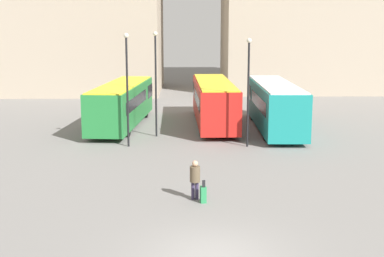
{
  "coord_description": "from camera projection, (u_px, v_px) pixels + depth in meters",
  "views": [
    {
      "loc": [
        -0.84,
        -15.27,
        6.82
      ],
      "look_at": [
        -0.47,
        12.21,
        1.65
      ],
      "focal_mm": 50.0,
      "sensor_mm": 36.0,
      "label": 1
    }
  ],
  "objects": [
    {
      "name": "bus_2",
      "position": [
        274.0,
        104.0,
        36.42
      ],
      "size": [
        2.69,
        12.07,
        3.17
      ],
      "rotation": [
        0.0,
        0.0,
        1.55
      ],
      "color": "#19847F",
      "rests_on": "ground_plane"
    },
    {
      "name": "traveler",
      "position": [
        195.0,
        176.0,
        21.45
      ],
      "size": [
        0.48,
        0.48,
        1.61
      ],
      "rotation": [
        0.0,
        0.0,
        1.73
      ],
      "color": "#382D4C",
      "rests_on": "ground_plane"
    },
    {
      "name": "lamp_post_1",
      "position": [
        127.0,
        82.0,
        30.61
      ],
      "size": [
        0.28,
        0.28,
        6.55
      ],
      "color": "black",
      "rests_on": "ground_plane"
    },
    {
      "name": "bus_1",
      "position": [
        214.0,
        101.0,
        38.25
      ],
      "size": [
        2.79,
        12.45,
        3.11
      ],
      "rotation": [
        0.0,
        0.0,
        1.59
      ],
      "color": "red",
      "rests_on": "ground_plane"
    },
    {
      "name": "bus_0",
      "position": [
        122.0,
        103.0,
        37.64
      ],
      "size": [
        3.53,
        12.2,
        3.0
      ],
      "rotation": [
        0.0,
        0.0,
        1.49
      ],
      "color": "#237A38",
      "rests_on": "ground_plane"
    },
    {
      "name": "lamp_post_2",
      "position": [
        156.0,
        76.0,
        33.53
      ],
      "size": [
        0.28,
        0.28,
        6.62
      ],
      "color": "black",
      "rests_on": "ground_plane"
    },
    {
      "name": "suitcase",
      "position": [
        203.0,
        194.0,
        21.17
      ],
      "size": [
        0.27,
        0.34,
        0.95
      ],
      "rotation": [
        0.0,
        0.0,
        1.73
      ],
      "color": "#28844C",
      "rests_on": "ground_plane"
    },
    {
      "name": "ground_plane",
      "position": [
        213.0,
        255.0,
        16.28
      ],
      "size": [
        160.0,
        160.0,
        0.0
      ],
      "primitive_type": "plane",
      "color": "slate"
    },
    {
      "name": "lamp_post_0",
      "position": [
        248.0,
        84.0,
        30.6
      ],
      "size": [
        0.28,
        0.28,
        6.28
      ],
      "color": "black",
      "rests_on": "ground_plane"
    }
  ]
}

